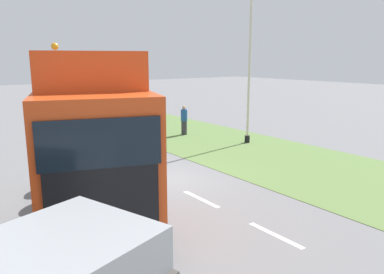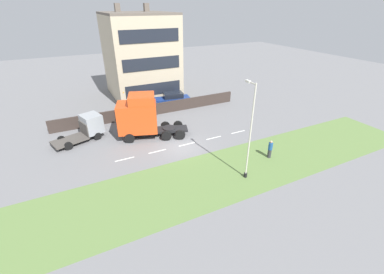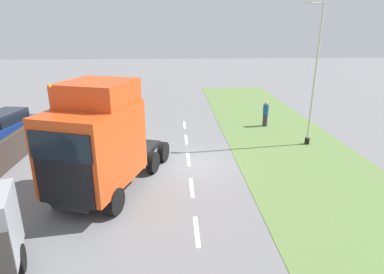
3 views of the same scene
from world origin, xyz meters
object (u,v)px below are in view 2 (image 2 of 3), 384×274
object	(u,v)px
flatbed_truck	(88,127)
parked_car	(173,100)
pedestrian	(270,149)
lamp_post	(249,136)
lorry_cab	(140,116)

from	to	relation	value
flatbed_truck	parked_car	xyz separation A→B (m)	(4.87, -11.66, -0.36)
parked_car	pedestrian	world-z (taller)	parked_car
lamp_post	flatbed_truck	bearing A→B (deg)	39.32
flatbed_truck	pedestrian	size ratio (longest dim) A/B	3.07
parked_car	lamp_post	distance (m)	18.16
flatbed_truck	lamp_post	bearing A→B (deg)	21.16
lorry_cab	flatbed_truck	distance (m)	5.64
lamp_post	pedestrian	bearing A→B (deg)	-69.69
parked_car	pedestrian	distance (m)	16.73
flatbed_truck	pedestrian	xyz separation A→B (m)	(-11.61, -14.54, -0.46)
lorry_cab	flatbed_truck	size ratio (longest dim) A/B	1.37
pedestrian	parked_car	bearing A→B (deg)	9.92
parked_car	lamp_post	world-z (taller)	lamp_post
flatbed_truck	lamp_post	distance (m)	17.04
lorry_cab	flatbed_truck	world-z (taller)	lorry_cab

